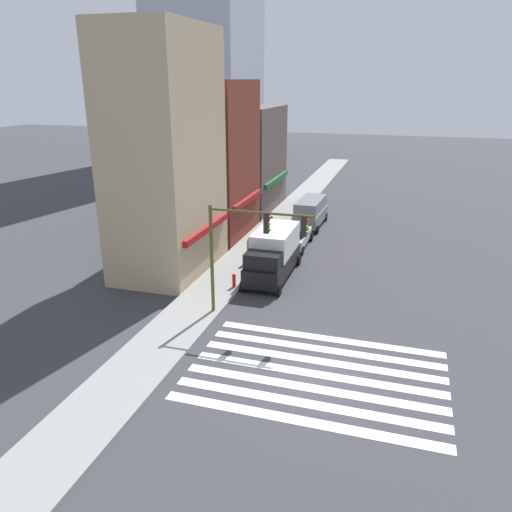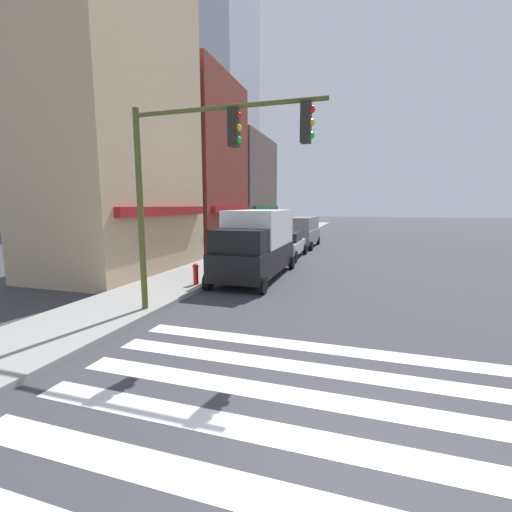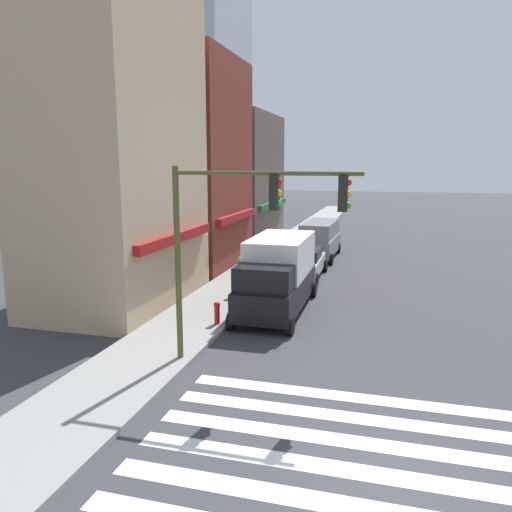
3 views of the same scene
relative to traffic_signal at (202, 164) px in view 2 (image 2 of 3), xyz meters
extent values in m
plane|color=#38383D|center=(-4.26, -4.38, -4.36)|extent=(200.00, 200.00, 0.00)
cube|color=silver|center=(-4.26, -4.38, -4.35)|extent=(0.55, 10.80, 0.01)
cube|color=silver|center=(-3.18, -4.38, -4.35)|extent=(0.55, 10.80, 0.01)
cube|color=silver|center=(-2.11, -4.38, -4.35)|extent=(0.55, 10.80, 0.01)
cube|color=silver|center=(-1.04, -4.38, -4.35)|extent=(0.55, 10.80, 0.01)
cube|color=tan|center=(5.40, 7.12, 3.13)|extent=(8.05, 5.00, 14.97)
cube|color=maroon|center=(5.40, 4.47, -1.36)|extent=(6.84, 0.30, 0.40)
cube|color=maroon|center=(13.74, 7.12, 1.58)|extent=(7.55, 5.00, 11.88)
cube|color=maroon|center=(13.74, 4.47, -1.36)|extent=(6.41, 0.30, 0.40)
cube|color=brown|center=(22.54, 7.12, 0.41)|extent=(9.01, 5.00, 9.54)
cube|color=#1E592D|center=(22.54, 4.47, -1.36)|extent=(7.66, 0.30, 0.40)
cube|color=#B2B7C1|center=(55.39, 24.62, 22.46)|extent=(16.78, 14.01, 53.64)
cylinder|color=#474C1E|center=(0.00, 2.02, -1.38)|extent=(0.18, 0.18, 5.96)
cylinder|color=#474C1E|center=(0.00, -0.65, 1.40)|extent=(0.12, 5.34, 0.12)
cube|color=black|center=(0.00, -0.92, 0.88)|extent=(0.32, 0.24, 0.95)
sphere|color=red|center=(0.00, -1.05, 1.17)|extent=(0.18, 0.18, 0.18)
sphere|color=#EAAD14|center=(0.00, -1.05, 0.87)|extent=(0.18, 0.18, 0.18)
sphere|color=green|center=(0.00, -1.05, 0.57)|extent=(0.18, 0.18, 0.18)
cube|color=black|center=(0.00, -2.79, 0.88)|extent=(0.32, 0.24, 0.95)
sphere|color=red|center=(0.00, -2.92, 1.17)|extent=(0.18, 0.18, 0.18)
sphere|color=#EAAD14|center=(0.00, -2.92, 0.87)|extent=(0.18, 0.18, 0.18)
sphere|color=green|center=(0.00, -2.92, 0.57)|extent=(0.18, 0.18, 0.18)
cube|color=black|center=(5.90, 0.32, -3.47)|extent=(6.21, 2.24, 1.10)
cube|color=silver|center=(6.52, 0.32, -2.12)|extent=(4.35, 2.23, 1.60)
cube|color=black|center=(3.91, 0.32, -2.47)|extent=(1.75, 2.10, 0.90)
cylinder|color=black|center=(3.21, 1.42, -4.02)|extent=(0.68, 0.22, 0.68)
cylinder|color=black|center=(3.21, -0.78, -4.02)|extent=(0.68, 0.22, 0.68)
cylinder|color=black|center=(8.59, 1.42, -4.02)|extent=(0.68, 0.22, 0.68)
cylinder|color=black|center=(8.59, -0.78, -4.02)|extent=(0.68, 0.22, 0.68)
cube|color=#B7B7BC|center=(12.30, 0.32, -3.67)|extent=(4.44, 1.91, 0.70)
cube|color=black|center=(12.30, 0.32, -3.04)|extent=(2.46, 1.72, 0.55)
cylinder|color=black|center=(10.51, 1.22, -4.02)|extent=(0.68, 0.22, 0.68)
cylinder|color=black|center=(10.51, -0.58, -4.02)|extent=(0.68, 0.22, 0.68)
cylinder|color=black|center=(14.09, 1.22, -4.02)|extent=(0.68, 0.22, 0.68)
cylinder|color=black|center=(14.09, -0.58, -4.02)|extent=(0.68, 0.22, 0.68)
cube|color=slate|center=(18.17, 0.32, -3.52)|extent=(5.05, 2.14, 1.00)
cube|color=slate|center=(18.17, 0.32, -2.52)|extent=(4.80, 1.97, 1.00)
cylinder|color=black|center=(16.08, 1.32, -4.02)|extent=(0.68, 0.22, 0.68)
cylinder|color=black|center=(16.08, -0.68, -4.02)|extent=(0.68, 0.22, 0.68)
cylinder|color=black|center=(20.27, 1.32, -4.02)|extent=(0.68, 0.22, 0.68)
cylinder|color=black|center=(20.27, -0.68, -4.02)|extent=(0.68, 0.22, 0.68)
cylinder|color=#23232D|center=(13.68, 2.53, -3.78)|extent=(0.26, 0.26, 0.85)
cylinder|color=#2D4C9E|center=(13.68, 2.53, -3.01)|extent=(0.32, 0.32, 0.70)
sphere|color=tan|center=(13.68, 2.53, -2.55)|extent=(0.22, 0.22, 0.22)
cylinder|color=#23232D|center=(7.66, 2.43, -3.78)|extent=(0.26, 0.26, 0.85)
cylinder|color=slate|center=(7.66, 2.43, -3.01)|extent=(0.32, 0.32, 0.70)
sphere|color=tan|center=(7.66, 2.43, -2.55)|extent=(0.22, 0.22, 0.22)
cylinder|color=red|center=(3.34, 2.02, -3.88)|extent=(0.20, 0.20, 0.65)
sphere|color=red|center=(3.34, 2.02, -3.49)|extent=(0.24, 0.24, 0.24)
camera|label=1|loc=(-22.58, -7.27, 7.53)|focal=35.00mm
camera|label=2|loc=(-8.61, -4.21, -1.10)|focal=24.00mm
camera|label=3|loc=(-13.41, -4.06, 1.69)|focal=35.00mm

